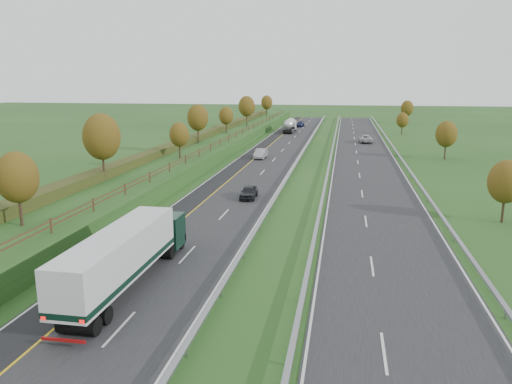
% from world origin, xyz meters
% --- Properties ---
extents(ground, '(400.00, 400.00, 0.00)m').
position_xyz_m(ground, '(8.00, 55.00, 0.00)').
color(ground, '#224B1A').
rests_on(ground, ground).
extents(near_carriageway, '(10.50, 200.00, 0.04)m').
position_xyz_m(near_carriageway, '(0.00, 60.00, 0.02)').
color(near_carriageway, black).
rests_on(near_carriageway, ground).
extents(far_carriageway, '(10.50, 200.00, 0.04)m').
position_xyz_m(far_carriageway, '(16.50, 60.00, 0.02)').
color(far_carriageway, black).
rests_on(far_carriageway, ground).
extents(hard_shoulder, '(3.00, 200.00, 0.04)m').
position_xyz_m(hard_shoulder, '(-3.75, 60.00, 0.02)').
color(hard_shoulder, black).
rests_on(hard_shoulder, ground).
extents(lane_markings, '(26.75, 200.00, 0.01)m').
position_xyz_m(lane_markings, '(6.40, 59.88, 0.05)').
color(lane_markings, silver).
rests_on(lane_markings, near_carriageway).
extents(embankment_left, '(12.00, 200.00, 2.00)m').
position_xyz_m(embankment_left, '(-13.00, 60.00, 1.00)').
color(embankment_left, '#224B1A').
rests_on(embankment_left, ground).
extents(hedge_left, '(2.20, 180.00, 1.10)m').
position_xyz_m(hedge_left, '(-15.00, 60.00, 2.55)').
color(hedge_left, '#2D3817').
rests_on(hedge_left, embankment_left).
extents(fence_left, '(0.12, 189.06, 1.20)m').
position_xyz_m(fence_left, '(-8.50, 59.59, 2.73)').
color(fence_left, '#422B19').
rests_on(fence_left, embankment_left).
extents(median_barrier_near, '(0.32, 200.00, 0.71)m').
position_xyz_m(median_barrier_near, '(5.70, 60.00, 0.61)').
color(median_barrier_near, gray).
rests_on(median_barrier_near, ground).
extents(median_barrier_far, '(0.32, 200.00, 0.71)m').
position_xyz_m(median_barrier_far, '(10.80, 60.00, 0.61)').
color(median_barrier_far, gray).
rests_on(median_barrier_far, ground).
extents(outer_barrier_far, '(0.32, 200.00, 0.71)m').
position_xyz_m(outer_barrier_far, '(22.30, 60.00, 0.62)').
color(outer_barrier_far, gray).
rests_on(outer_barrier_far, ground).
extents(trees_left, '(6.64, 164.30, 7.66)m').
position_xyz_m(trees_left, '(-12.64, 56.63, 6.37)').
color(trees_left, '#2D2116').
rests_on(trees_left, embankment_left).
extents(trees_far, '(8.45, 118.60, 7.12)m').
position_xyz_m(trees_far, '(29.80, 89.21, 4.25)').
color(trees_far, '#2D2116').
rests_on(trees_far, ground).
extents(box_lorry, '(2.58, 16.28, 4.06)m').
position_xyz_m(box_lorry, '(-0.62, 4.31, 2.33)').
color(box_lorry, black).
rests_on(box_lorry, near_carriageway).
extents(road_tanker, '(2.40, 11.22, 3.46)m').
position_xyz_m(road_tanker, '(-1.22, 105.84, 1.86)').
color(road_tanker, silver).
rests_on(road_tanker, near_carriageway).
extents(car_dark_near, '(1.80, 4.29, 1.45)m').
position_xyz_m(car_dark_near, '(2.38, 30.44, 0.76)').
color(car_dark_near, black).
rests_on(car_dark_near, near_carriageway).
extents(car_silver_mid, '(1.85, 4.98, 1.63)m').
position_xyz_m(car_silver_mid, '(-1.24, 60.24, 0.85)').
color(car_silver_mid, '#99989D').
rests_on(car_silver_mid, near_carriageway).
extents(car_small_far, '(2.48, 5.28, 1.49)m').
position_xyz_m(car_small_far, '(0.04, 121.34, 0.79)').
color(car_small_far, '#151B43').
rests_on(car_small_far, near_carriageway).
extents(car_oncoming, '(2.86, 6.00, 1.65)m').
position_xyz_m(car_oncoming, '(17.44, 86.27, 0.87)').
color(car_oncoming, '#BAB9BF').
rests_on(car_oncoming, far_carriageway).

